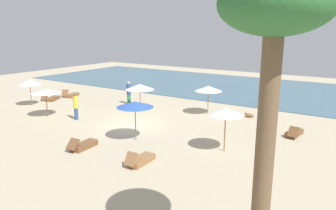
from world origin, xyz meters
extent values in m
plane|color=#BCAD8E|center=(0.00, 0.00, 0.00)|extent=(60.00, 60.00, 0.00)
cube|color=#476B7F|center=(0.00, 17.00, 0.03)|extent=(48.00, 16.00, 0.06)
cylinder|color=brown|center=(-10.45, -0.21, 1.08)|extent=(0.05, 0.05, 2.15)
cone|color=silver|center=(-10.45, -0.21, 1.95)|extent=(1.85, 1.85, 0.49)
cylinder|color=brown|center=(-6.48, -1.62, 0.99)|extent=(0.05, 0.05, 1.97)
cone|color=silver|center=(-6.48, -1.62, 1.87)|extent=(2.02, 2.02, 0.31)
cylinder|color=olive|center=(2.84, 5.30, 1.03)|extent=(0.05, 0.05, 2.07)
cone|color=white|center=(2.84, 5.30, 1.92)|extent=(1.98, 1.98, 0.39)
cylinder|color=brown|center=(-2.20, 3.67, 0.98)|extent=(0.05, 0.05, 1.96)
cone|color=silver|center=(-2.20, 3.67, 1.79)|extent=(2.23, 2.23, 0.43)
cylinder|color=brown|center=(6.81, -0.81, 1.12)|extent=(0.06, 0.06, 2.24)
cone|color=silver|center=(6.81, -0.81, 2.10)|extent=(1.80, 1.80, 0.39)
cylinder|color=brown|center=(1.95, -1.98, 1.08)|extent=(0.05, 0.05, 2.17)
cone|color=#3359B2|center=(1.95, -1.98, 2.06)|extent=(2.06, 2.06, 0.32)
cube|color=brown|center=(-10.38, 3.99, 0.14)|extent=(1.18, 1.61, 0.28)
cube|color=brown|center=(-10.68, 3.35, 0.44)|extent=(0.68, 0.59, 0.60)
cube|color=brown|center=(-10.68, 2.04, 0.14)|extent=(1.23, 1.61, 0.28)
cube|color=brown|center=(-11.00, 1.42, 0.44)|extent=(0.69, 0.62, 0.59)
cube|color=brown|center=(0.51, -4.48, 0.14)|extent=(0.73, 1.55, 0.28)
cube|color=brown|center=(0.45, -5.18, 0.41)|extent=(0.61, 0.56, 0.51)
cube|color=olive|center=(4.22, -4.37, 0.14)|extent=(0.65, 1.52, 0.28)
cube|color=olive|center=(4.19, -5.07, 0.44)|extent=(0.58, 0.41, 0.59)
cube|color=brown|center=(9.26, 3.73, 0.14)|extent=(0.80, 1.57, 0.28)
cube|color=brown|center=(9.36, 3.04, 0.43)|extent=(0.63, 0.52, 0.56)
cylinder|color=#338C59|center=(-4.12, 4.60, 0.41)|extent=(0.43, 0.43, 0.82)
cylinder|color=#2D4C8C|center=(-4.12, 4.60, 1.26)|extent=(0.51, 0.51, 0.86)
sphere|color=beige|center=(-4.12, 4.60, 1.79)|extent=(0.23, 0.23, 0.23)
cylinder|color=#2D4C8C|center=(-4.11, -1.02, 0.41)|extent=(0.35, 0.35, 0.82)
cylinder|color=yellow|center=(-4.11, -1.02, 1.24)|extent=(0.41, 0.41, 0.85)
sphere|color=brown|center=(-4.11, -1.02, 1.77)|extent=(0.23, 0.23, 0.23)
cylinder|color=brown|center=(11.07, -8.71, 3.08)|extent=(0.42, 0.42, 6.16)
ellipsoid|color=#2D6633|center=(11.07, -8.71, 6.56)|extent=(2.28, 2.28, 1.25)
cube|color=olive|center=(5.73, 6.08, 0.02)|extent=(0.40, 0.24, 0.04)
ellipsoid|color=olive|center=(5.73, 6.08, 0.17)|extent=(0.66, 0.36, 0.28)
sphere|color=olive|center=(5.45, 6.12, 0.23)|extent=(0.20, 0.20, 0.20)
camera|label=1|loc=(12.87, -15.21, 6.08)|focal=33.99mm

